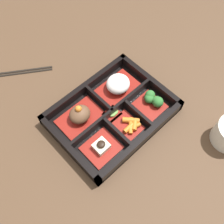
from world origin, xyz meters
The scene contains 10 objects.
ground_plane centered at (0.00, 0.00, 0.00)m, with size 3.00×3.00×0.00m, color #4C3523.
bento_base centered at (0.00, 0.00, 0.01)m, with size 0.31×0.23×0.01m.
bento_rim centered at (0.00, 0.00, 0.02)m, with size 0.31×0.23×0.04m.
bowl_stew centered at (-0.07, 0.05, 0.03)m, with size 0.12×0.08×0.05m.
bowl_rice centered at (0.07, 0.05, 0.03)m, with size 0.12×0.08×0.05m.
bowl_tofu centered at (-0.09, -0.05, 0.02)m, with size 0.09×0.08×0.03m.
bowl_carrots centered at (0.01, -0.06, 0.02)m, with size 0.06×0.08×0.02m.
bowl_greens centered at (0.10, -0.05, 0.02)m, with size 0.07×0.08×0.03m.
bowl_pickles centered at (0.00, 0.00, 0.01)m, with size 0.04×0.04×0.01m.
chopsticks centered at (-0.10, 0.30, 0.00)m, with size 0.18×0.13×0.01m.
Camera 1 is at (-0.23, -0.24, 0.63)m, focal length 42.00 mm.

